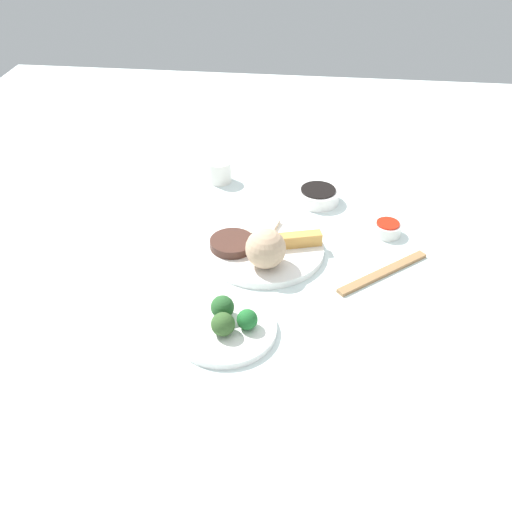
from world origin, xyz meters
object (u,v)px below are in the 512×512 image
teacup (219,171)px  main_plate (264,249)px  chopsticks_pair (383,273)px  broccoli_plate (225,329)px  sauce_ramekin_sweet_and_sour (387,229)px  soy_sauce_bowl (318,196)px

teacup → main_plate: bearing=-154.1°
main_plate → chopsticks_pair: main_plate is taller
main_plate → broccoli_plate: bearing=170.2°
broccoli_plate → sauce_ramekin_sweet_and_sour: size_ratio=3.02×
soy_sauce_bowl → sauce_ramekin_sweet_and_sour: bearing=-128.2°
broccoli_plate → teacup: 0.57m
soy_sauce_bowl → teacup: bearing=73.5°
sauce_ramekin_sweet_and_sour → teacup: teacup is taller
main_plate → soy_sauce_bowl: size_ratio=2.51×
broccoli_plate → teacup: bearing=10.4°
teacup → chopsticks_pair: teacup is taller
sauce_ramekin_sweet_and_sour → chopsticks_pair: 0.15m
broccoli_plate → teacup: size_ratio=3.07×
chopsticks_pair → soy_sauce_bowl: bearing=27.4°
sauce_ramekin_sweet_and_sour → chopsticks_pair: size_ratio=0.27×
main_plate → chopsticks_pair: (-0.05, -0.25, -0.00)m
main_plate → teacup: size_ratio=4.20×
broccoli_plate → soy_sauce_bowl: (0.48, -0.15, 0.01)m
sauce_ramekin_sweet_and_sour → teacup: 0.46m
soy_sauce_bowl → chopsticks_pair: (-0.28, -0.14, -0.01)m
broccoli_plate → teacup: (0.56, 0.10, 0.02)m
chopsticks_pair → teacup: bearing=48.6°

